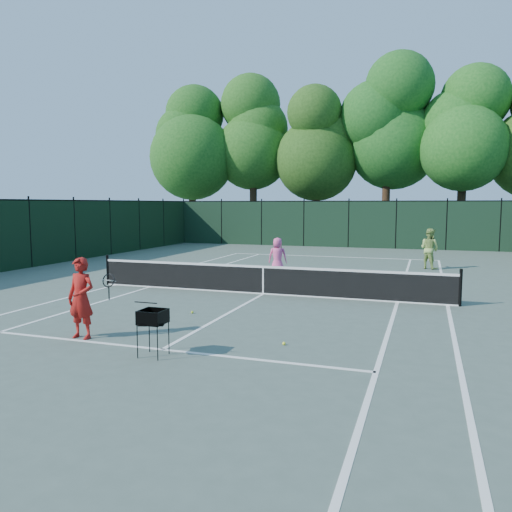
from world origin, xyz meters
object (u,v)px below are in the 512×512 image
(player_pink, at_px, (278,257))
(player_green, at_px, (430,249))
(ball_hopper, at_px, (153,317))
(loose_ball_midcourt, at_px, (192,312))
(coach, at_px, (81,298))
(loose_ball_near_cart, at_px, (284,344))

(player_pink, height_order, player_green, player_green)
(ball_hopper, relative_size, loose_ball_midcourt, 13.06)
(player_green, bearing_deg, ball_hopper, 108.08)
(coach, relative_size, ball_hopper, 1.95)
(player_pink, relative_size, player_green, 0.85)
(player_pink, height_order, ball_hopper, player_pink)
(player_pink, bearing_deg, coach, 72.78)
(coach, relative_size, player_green, 0.97)
(coach, height_order, player_green, player_green)
(coach, xyz_separation_m, player_pink, (1.29, 10.36, -0.11))
(player_pink, height_order, loose_ball_midcourt, player_pink)
(loose_ball_near_cart, xyz_separation_m, loose_ball_midcourt, (-3.07, 2.05, 0.00))
(player_pink, xyz_separation_m, ball_hopper, (0.81, -10.98, -0.01))
(player_green, height_order, ball_hopper, player_green)
(coach, distance_m, player_green, 16.08)
(player_green, bearing_deg, loose_ball_near_cart, 114.54)
(loose_ball_near_cart, bearing_deg, coach, -168.29)
(coach, distance_m, player_pink, 10.44)
(loose_ball_midcourt, bearing_deg, player_pink, 89.00)
(coach, bearing_deg, loose_ball_midcourt, 70.62)
(coach, relative_size, loose_ball_near_cart, 25.50)
(ball_hopper, xyz_separation_m, loose_ball_near_cart, (2.13, 1.50, -0.71))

